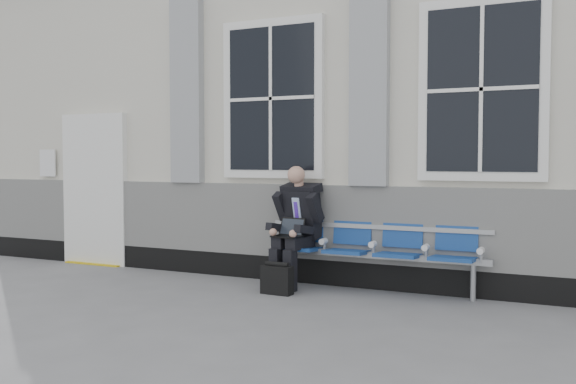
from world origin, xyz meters
The scene contains 5 objects.
ground centered at (0.00, 0.00, 0.00)m, with size 70.00×70.00×0.00m, color slate.
station_building centered at (-0.02, 3.47, 2.22)m, with size 14.40×4.40×4.49m.
bench centered at (-0.79, 1.32, 0.55)m, with size 2.60×0.47×0.91m.
businessman centered at (-1.70, 1.19, 0.77)m, with size 0.61×0.81×1.43m.
briefcase centered at (-1.73, 0.72, 0.17)m, with size 0.36×0.17×0.36m.
Camera 1 is at (1.42, -5.64, 1.52)m, focal length 40.00 mm.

